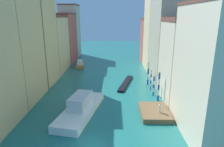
# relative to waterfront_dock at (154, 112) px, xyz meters

# --- Properties ---
(ground_plane) EXTENTS (154.00, 154.00, 0.00)m
(ground_plane) POSITION_rel_waterfront_dock_xyz_m (-8.43, 16.46, -0.34)
(ground_plane) COLOR #1E6B66
(building_left_1) EXTENTS (6.41, 9.37, 17.99)m
(building_left_1) POSITION_rel_waterfront_dock_xyz_m (-22.41, 5.10, 8.66)
(building_left_1) COLOR #DBB77A
(building_left_1) RESTS_ON ground
(building_left_2) EXTENTS (6.41, 8.70, 19.59)m
(building_left_2) POSITION_rel_waterfront_dock_xyz_m (-22.41, 14.52, 9.47)
(building_left_2) COLOR #DBB77A
(building_left_2) RESTS_ON ground
(building_left_3) EXTENTS (6.41, 11.55, 14.48)m
(building_left_3) POSITION_rel_waterfront_dock_xyz_m (-22.41, 24.63, 6.91)
(building_left_3) COLOR #DBB77A
(building_left_3) RESTS_ON ground
(building_left_4) EXTENTS (6.41, 12.03, 15.16)m
(building_left_4) POSITION_rel_waterfront_dock_xyz_m (-22.41, 36.47, 7.25)
(building_left_4) COLOR #B25147
(building_left_4) RESTS_ON ground
(building_left_5) EXTENTS (6.41, 7.47, 18.29)m
(building_left_5) POSITION_rel_waterfront_dock_xyz_m (-22.41, 46.25, 8.81)
(building_left_5) COLOR #BCB299
(building_left_5) RESTS_ON ground
(building_right_0) EXTENTS (6.41, 11.87, 15.90)m
(building_right_0) POSITION_rel_waterfront_dock_xyz_m (5.54, -4.88, 7.62)
(building_right_0) COLOR beige
(building_right_0) RESTS_ON ground
(building_right_1) EXTENTS (6.41, 9.34, 14.11)m
(building_right_1) POSITION_rel_waterfront_dock_xyz_m (5.54, 5.83, 6.73)
(building_right_1) COLOR beige
(building_right_1) RESTS_ON ground
(building_right_2) EXTENTS (6.41, 12.04, 20.43)m
(building_right_2) POSITION_rel_waterfront_dock_xyz_m (5.54, 16.73, 9.89)
(building_right_2) COLOR #BCB299
(building_right_2) RESTS_ON ground
(building_right_3) EXTENTS (6.41, 10.31, 21.61)m
(building_right_3) POSITION_rel_waterfront_dock_xyz_m (5.54, 27.92, 10.47)
(building_right_3) COLOR beige
(building_right_3) RESTS_ON ground
(building_right_4) EXTENTS (6.41, 7.15, 13.85)m
(building_right_4) POSITION_rel_waterfront_dock_xyz_m (5.54, 36.80, 6.60)
(building_right_4) COLOR #B25147
(building_right_4) RESTS_ON ground
(waterfront_dock) EXTENTS (4.20, 5.96, 0.69)m
(waterfront_dock) POSITION_rel_waterfront_dock_xyz_m (0.00, 0.00, 0.00)
(waterfront_dock) COLOR brown
(waterfront_dock) RESTS_ON ground
(person_on_dock) EXTENTS (0.36, 0.36, 1.47)m
(person_on_dock) POSITION_rel_waterfront_dock_xyz_m (0.62, -0.82, 1.02)
(person_on_dock) COLOR white
(person_on_dock) RESTS_ON waterfront_dock
(mooring_pole_0) EXTENTS (0.37, 0.37, 5.28)m
(mooring_pole_0) POSITION_rel_waterfront_dock_xyz_m (1.52, 4.98, 2.35)
(mooring_pole_0) COLOR #1E479E
(mooring_pole_0) RESTS_ON ground
(mooring_pole_1) EXTENTS (0.34, 0.34, 3.84)m
(mooring_pole_1) POSITION_rel_waterfront_dock_xyz_m (1.15, 7.37, 1.63)
(mooring_pole_1) COLOR #1E479E
(mooring_pole_1) RESTS_ON ground
(mooring_pole_2) EXTENTS (0.29, 0.29, 4.02)m
(mooring_pole_2) POSITION_rel_waterfront_dock_xyz_m (1.20, 10.66, 1.71)
(mooring_pole_2) COLOR #1E479E
(mooring_pole_2) RESTS_ON ground
(mooring_pole_3) EXTENTS (0.39, 0.39, 5.05)m
(mooring_pole_3) POSITION_rel_waterfront_dock_xyz_m (1.07, 13.50, 2.24)
(mooring_pole_3) COLOR #1E479E
(mooring_pole_3) RESTS_ON ground
(vaporetto_white) EXTENTS (6.19, 12.82, 2.96)m
(vaporetto_white) POSITION_rel_waterfront_dock_xyz_m (-11.11, 0.00, 0.63)
(vaporetto_white) COLOR white
(vaporetto_white) RESTS_ON ground
(gondola_black) EXTENTS (3.78, 10.48, 0.45)m
(gondola_black) POSITION_rel_waterfront_dock_xyz_m (-3.64, 13.69, -0.12)
(gondola_black) COLOR black
(gondola_black) RESTS_ON ground
(motorboat_0) EXTENTS (2.65, 5.95, 2.08)m
(motorboat_0) POSITION_rel_waterfront_dock_xyz_m (-16.15, 28.74, 0.35)
(motorboat_0) COLOR olive
(motorboat_0) RESTS_ON ground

